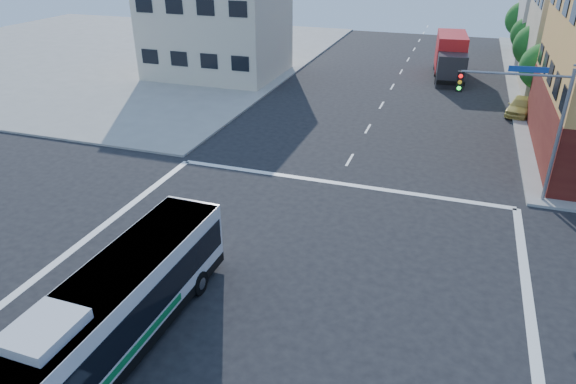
% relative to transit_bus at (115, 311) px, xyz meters
% --- Properties ---
extents(ground, '(120.00, 120.00, 0.00)m').
position_rel_transit_bus_xyz_m(ground, '(3.83, 5.41, -1.60)').
color(ground, black).
rests_on(ground, ground).
extents(sidewalk_nw, '(50.00, 50.00, 0.15)m').
position_rel_transit_bus_xyz_m(sidewalk_nw, '(-31.17, 40.41, -1.53)').
color(sidewalk_nw, gray).
rests_on(sidewalk_nw, ground).
extents(building_west, '(12.06, 10.06, 8.00)m').
position_rel_transit_bus_xyz_m(building_west, '(-13.19, 35.39, 2.40)').
color(building_west, beige).
rests_on(building_west, ground).
extents(signal_mast_ne, '(7.91, 1.13, 8.07)m').
position_rel_transit_bus_xyz_m(signal_mast_ne, '(12.91, 16.03, 3.38)').
color(signal_mast_ne, gray).
rests_on(signal_mast_ne, ground).
extents(street_tree_a, '(3.60, 3.60, 5.53)m').
position_rel_transit_bus_xyz_m(street_tree_a, '(15.73, 33.34, 1.99)').
color(street_tree_a, '#382714').
rests_on(street_tree_a, ground).
extents(street_tree_b, '(3.80, 3.80, 5.79)m').
position_rel_transit_bus_xyz_m(street_tree_b, '(15.73, 41.34, 2.15)').
color(street_tree_b, '#382714').
rests_on(street_tree_b, ground).
extents(street_tree_c, '(3.40, 3.40, 5.29)m').
position_rel_transit_bus_xyz_m(street_tree_c, '(15.73, 49.34, 1.86)').
color(street_tree_c, '#382714').
rests_on(street_tree_c, ground).
extents(street_tree_d, '(4.00, 4.00, 6.03)m').
position_rel_transit_bus_xyz_m(street_tree_d, '(15.73, 57.34, 2.28)').
color(street_tree_d, '#382714').
rests_on(street_tree_d, ground).
extents(transit_bus, '(2.60, 11.10, 3.28)m').
position_rel_transit_bus_xyz_m(transit_bus, '(0.00, 0.00, 0.00)').
color(transit_bus, black).
rests_on(transit_bus, ground).
extents(box_truck, '(3.36, 9.04, 3.98)m').
position_rel_transit_bus_xyz_m(box_truck, '(8.47, 41.52, 0.33)').
color(box_truck, '#26262B').
rests_on(box_truck, ground).
extents(parked_car, '(2.55, 4.37, 1.40)m').
position_rel_transit_bus_xyz_m(parked_car, '(14.34, 31.41, -0.90)').
color(parked_car, '#D5C45A').
rests_on(parked_car, ground).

